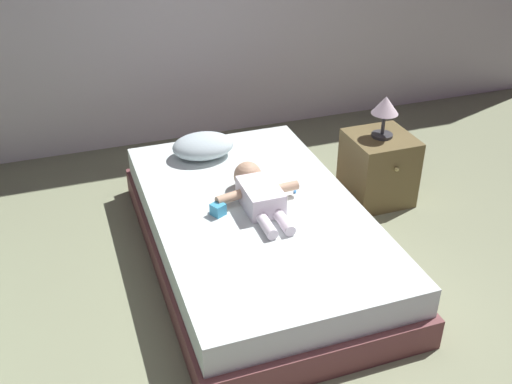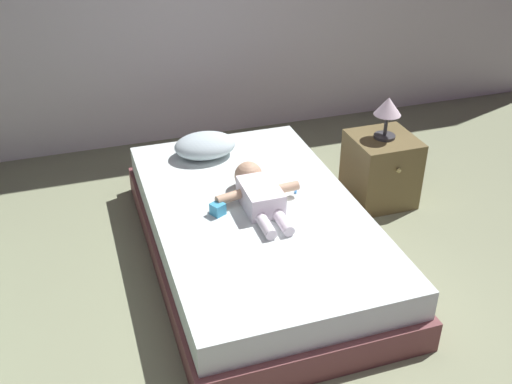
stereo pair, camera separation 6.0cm
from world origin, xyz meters
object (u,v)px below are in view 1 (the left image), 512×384
Objects in this scene: toothbrush at (296,186)px; baby at (258,192)px; pillow at (203,146)px; bed at (256,232)px; lamp at (385,108)px; nightstand at (378,168)px; toy_block at (218,209)px.

baby is at bearing -163.01° from toothbrush.
baby is (0.15, -0.68, -0.01)m from pillow.
baby is at bearing 59.28° from bed.
nightstand is at bearing -90.00° from lamp.
baby is (0.02, 0.04, 0.25)m from bed.
toothbrush reaches higher than bed.
bed is 22.01× the size of toy_block.
toy_block is (-0.26, -0.05, -0.04)m from baby.
toy_block is at bearing -178.01° from bed.
lamp reaches higher than bed.
toothbrush is (0.28, 0.09, -0.06)m from baby.
toy_block is (-1.26, -0.37, -0.30)m from lamp.
nightstand is at bearing 17.87° from baby.
pillow is 0.73m from toothbrush.
toothbrush is (0.31, 0.13, 0.19)m from bed.
baby is 1.36× the size of nightstand.
lamp is at bearing 16.50° from toy_block.
bed is 0.32m from toy_block.
bed is 5.03× the size of pillow.
toothbrush is (0.43, -0.59, -0.07)m from pillow.
lamp is 3.03× the size of toy_block.
nightstand reaches higher than toy_block.
baby is at bearing -77.73° from pillow.
pillow is 1.44× the size of lamp.
nightstand is at bearing 18.21° from toothbrush.
bed is 7.25× the size of lamp.
toy_block is at bearing -165.84° from toothbrush.
pillow is 0.63× the size of baby.
bed is at bearing -157.34° from toothbrush.
pillow reaches higher than toy_block.
pillow is (-0.12, 0.72, 0.26)m from bed.
baby is 1.07m from nightstand.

